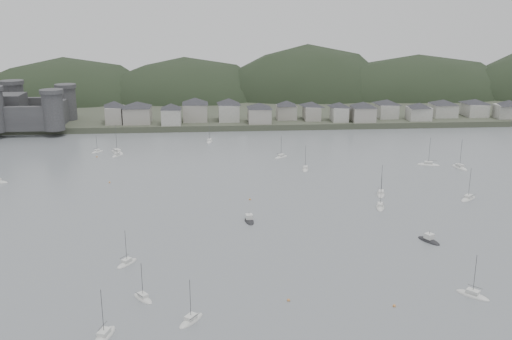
{
  "coord_description": "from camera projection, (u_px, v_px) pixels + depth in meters",
  "views": [
    {
      "loc": [
        -15.6,
        -120.65,
        61.05
      ],
      "look_at": [
        0.0,
        75.0,
        6.0
      ],
      "focal_mm": 40.72,
      "sensor_mm": 36.0,
      "label": 1
    }
  ],
  "objects": [
    {
      "name": "motor_launch_near",
      "position": [
        429.0,
        240.0,
        157.06
      ],
      "size": [
        5.73,
        7.63,
        3.75
      ],
      "rotation": [
        0.0,
        0.0,
        0.49
      ],
      "color": "black",
      "rests_on": "ground"
    },
    {
      "name": "castle",
      "position": [
        4.0,
        110.0,
        293.91
      ],
      "size": [
        66.0,
        43.0,
        20.0
      ],
      "color": "#38373A",
      "rests_on": "far_shore_land"
    },
    {
      "name": "motor_launch_far",
      "position": [
        249.0,
        220.0,
        171.75
      ],
      "size": [
        3.32,
        7.28,
        3.7
      ],
      "rotation": [
        0.0,
        0.0,
        3.26
      ],
      "color": "black",
      "rests_on": "ground"
    },
    {
      "name": "waterfront_town",
      "position": [
        334.0,
        109.0,
        310.98
      ],
      "size": [
        451.48,
        28.46,
        12.92
      ],
      "color": "#A29E94",
      "rests_on": "far_shore_land"
    },
    {
      "name": "far_shore_land",
      "position": [
        232.0,
        94.0,
        416.21
      ],
      "size": [
        900.0,
        250.0,
        3.0
      ],
      "primitive_type": "cube",
      "color": "#383D2D",
      "rests_on": "ground"
    },
    {
      "name": "forested_ridge",
      "position": [
        240.0,
        118.0,
        395.46
      ],
      "size": [
        851.55,
        103.94,
        102.57
      ],
      "color": "black",
      "rests_on": "ground"
    },
    {
      "name": "moored_fleet",
      "position": [
        221.0,
        197.0,
        192.98
      ],
      "size": [
        268.15,
        175.7,
        13.41
      ],
      "color": "silver",
      "rests_on": "ground"
    },
    {
      "name": "ground",
      "position": [
        282.0,
        283.0,
        133.48
      ],
      "size": [
        900.0,
        900.0,
        0.0
      ],
      "primitive_type": "plane",
      "color": "slate",
      "rests_on": "ground"
    },
    {
      "name": "sailboat_lead",
      "position": [
        104.0,
        336.0,
        111.41
      ],
      "size": [
        4.79,
        8.27,
        10.78
      ],
      "rotation": [
        0.0,
        0.0,
        2.83
      ],
      "color": "silver",
      "rests_on": "ground"
    },
    {
      "name": "mooring_buoys",
      "position": [
        227.0,
        214.0,
        177.52
      ],
      "size": [
        189.49,
        135.46,
        0.7
      ],
      "color": "#CD8644",
      "rests_on": "ground"
    }
  ]
}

